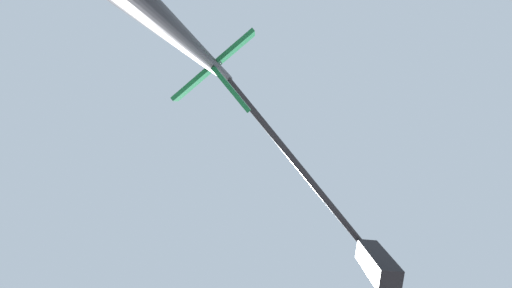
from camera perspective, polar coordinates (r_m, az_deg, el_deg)
traffic_signal_near at (r=2.97m, az=10.10°, el=-7.36°), size 2.78×2.87×5.54m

